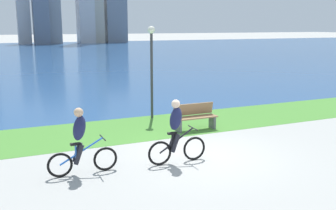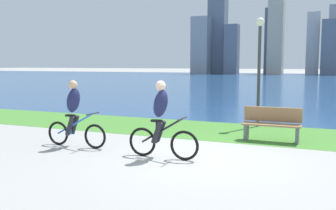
# 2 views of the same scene
# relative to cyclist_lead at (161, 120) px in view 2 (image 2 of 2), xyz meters

# --- Properties ---
(ground_plane) EXTENTS (300.00, 300.00, 0.00)m
(ground_plane) POSITION_rel_cyclist_lead_xyz_m (0.78, 0.31, -0.84)
(ground_plane) COLOR #9E9E99
(grass_strip_bayside) EXTENTS (120.00, 3.22, 0.01)m
(grass_strip_bayside) POSITION_rel_cyclist_lead_xyz_m (0.78, 3.69, -0.83)
(grass_strip_bayside) COLOR #478433
(grass_strip_bayside) RESTS_ON ground
(bay_water_surface) EXTENTS (300.00, 71.36, 0.00)m
(bay_water_surface) POSITION_rel_cyclist_lead_xyz_m (0.78, 40.98, -0.83)
(bay_water_surface) COLOR navy
(bay_water_surface) RESTS_ON ground
(cyclist_lead) EXTENTS (1.63, 0.52, 1.68)m
(cyclist_lead) POSITION_rel_cyclist_lead_xyz_m (0.00, 0.00, 0.00)
(cyclist_lead) COLOR black
(cyclist_lead) RESTS_ON ground
(cyclist_trailing) EXTENTS (1.69, 0.52, 1.64)m
(cyclist_trailing) POSITION_rel_cyclist_lead_xyz_m (-2.42, 0.20, -0.01)
(cyclist_trailing) COLOR black
(cyclist_trailing) RESTS_ON ground
(bench_near_path) EXTENTS (1.50, 0.47, 0.90)m
(bench_near_path) POSITION_rel_cyclist_lead_xyz_m (1.98, 2.74, -0.39)
(bench_near_path) COLOR olive
(bench_near_path) RESTS_ON ground
(lamppost_tall) EXTENTS (0.28, 0.28, 3.50)m
(lamppost_tall) POSITION_rel_cyclist_lead_xyz_m (1.26, 4.95, 1.49)
(lamppost_tall) COLOR #38383D
(lamppost_tall) RESTS_ON ground
(city_skyline_far_shore) EXTENTS (42.91, 9.83, 25.94)m
(city_skyline_far_shore) POSITION_rel_cyclist_lead_xyz_m (0.84, 69.70, 7.13)
(city_skyline_far_shore) COLOR #8C939E
(city_skyline_far_shore) RESTS_ON ground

